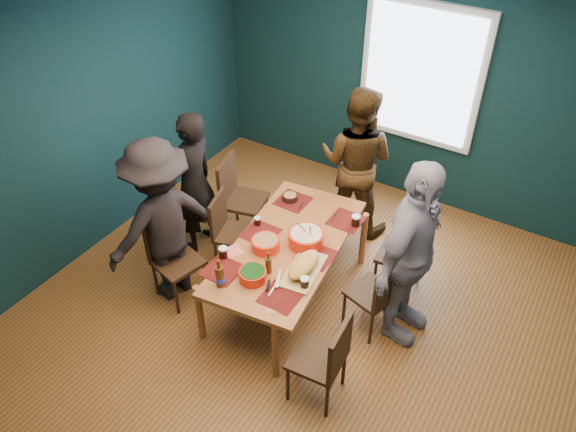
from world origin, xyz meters
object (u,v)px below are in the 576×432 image
at_px(dining_table, 287,249).
at_px(chair_right_mid, 379,291).
at_px(chair_left_mid, 227,226).
at_px(person_far_left, 193,183).
at_px(bowl_dumpling, 306,238).
at_px(chair_left_near, 171,251).
at_px(person_near_left, 162,222).
at_px(person_back, 356,161).
at_px(cutting_board, 303,266).
at_px(chair_left_far, 237,193).
at_px(bowl_salad, 265,244).
at_px(chair_right_far, 410,250).
at_px(bowl_herbs, 253,275).
at_px(chair_right_near, 327,356).
at_px(person_right, 410,255).

distance_m(dining_table, chair_right_mid, 0.92).
distance_m(chair_left_mid, person_far_left, 0.56).
distance_m(dining_table, bowl_dumpling, 0.22).
bearing_deg(bowl_dumpling, chair_left_near, -152.51).
xyz_separation_m(chair_left_mid, person_near_left, (-0.26, -0.61, 0.36)).
height_order(person_back, bowl_dumpling, person_back).
height_order(person_far_left, cutting_board, person_far_left).
relative_size(chair_left_far, person_near_left, 0.56).
xyz_separation_m(bowl_salad, bowl_dumpling, (0.28, 0.25, 0.02)).
distance_m(chair_left_far, chair_left_mid, 0.50).
bearing_deg(chair_right_far, chair_right_mid, -99.12).
height_order(chair_left_mid, bowl_herbs, chair_left_mid).
xyz_separation_m(bowl_salad, cutting_board, (0.44, -0.08, 0.01)).
xyz_separation_m(chair_left_far, chair_right_far, (1.93, 0.14, -0.02)).
xyz_separation_m(bowl_dumpling, cutting_board, (0.16, -0.33, -0.01)).
bearing_deg(person_far_left, bowl_herbs, 60.65).
bearing_deg(cutting_board, chair_right_mid, 19.55).
distance_m(chair_right_mid, person_far_left, 2.17).
relative_size(person_near_left, cutting_board, 2.57).
bearing_deg(dining_table, person_near_left, -161.43).
distance_m(chair_left_near, person_near_left, 0.33).
distance_m(person_back, bowl_salad, 1.53).
distance_m(chair_right_mid, chair_right_near, 0.87).
bearing_deg(person_far_left, chair_left_mid, 81.38).
bearing_deg(chair_left_mid, chair_left_near, -124.16).
bearing_deg(chair_left_near, bowl_salad, 36.28).
height_order(chair_left_far, cutting_board, chair_left_far).
bearing_deg(chair_right_near, chair_left_far, 139.10).
relative_size(chair_right_mid, person_back, 0.50).
bearing_deg(person_right, chair_left_mid, 96.93).
bearing_deg(person_far_left, person_near_left, 17.72).
relative_size(chair_left_near, person_back, 0.53).
relative_size(chair_right_far, cutting_board, 1.38).
bearing_deg(dining_table, chair_left_mid, 164.96).
distance_m(person_far_left, cutting_board, 1.61).
height_order(dining_table, chair_left_far, chair_left_far).
bearing_deg(chair_right_near, person_near_left, 166.62).
bearing_deg(cutting_board, chair_right_far, 47.59).
bearing_deg(chair_right_mid, bowl_salad, -151.49).
bearing_deg(bowl_dumpling, cutting_board, -63.25).
height_order(dining_table, chair_right_mid, chair_right_mid).
bearing_deg(chair_left_far, bowl_herbs, -62.70).
height_order(person_back, person_right, person_right).
relative_size(dining_table, person_right, 1.05).
xyz_separation_m(chair_left_far, person_near_left, (-0.05, -1.06, 0.30)).
bearing_deg(chair_left_near, person_far_left, 124.86).
distance_m(chair_left_far, person_back, 1.32).
xyz_separation_m(chair_left_near, person_near_left, (-0.06, -0.00, 0.33)).
bearing_deg(chair_right_far, person_near_left, -154.51).
bearing_deg(chair_left_near, chair_right_near, 5.22).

